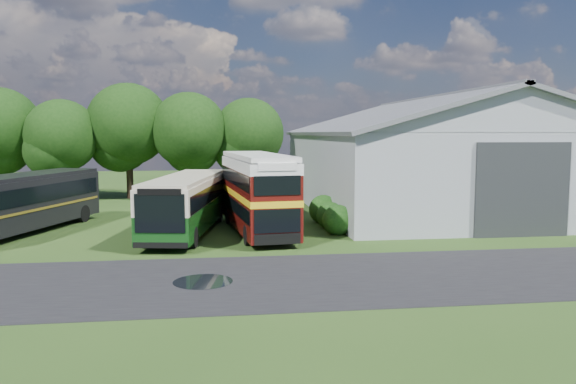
{
  "coord_description": "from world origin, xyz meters",
  "views": [
    {
      "loc": [
        -1.07,
        -23.42,
        5.47
      ],
      "look_at": [
        3.14,
        8.0,
        2.13
      ],
      "focal_mm": 35.0,
      "sensor_mm": 36.0,
      "label": 1
    }
  ],
  "objects": [
    {
      "name": "bus_dark_single",
      "position": [
        -11.43,
        8.57,
        1.72
      ],
      "size": [
        6.19,
        11.95,
        3.22
      ],
      "rotation": [
        0.0,
        0.0,
        -0.31
      ],
      "color": "black",
      "rests_on": "ground"
    },
    {
      "name": "puddle",
      "position": [
        -1.5,
        -3.0,
        0.0
      ],
      "size": [
        2.2,
        2.2,
        0.01
      ],
      "primitive_type": "cylinder",
      "color": "black",
      "rests_on": "ground"
    },
    {
      "name": "tree_right_a",
      "position": [
        -3.0,
        23.8,
        5.69
      ],
      "size": [
        6.26,
        6.26,
        8.83
      ],
      "color": "black",
      "rests_on": "ground"
    },
    {
      "name": "tree_right_b",
      "position": [
        2.0,
        24.6,
        5.44
      ],
      "size": [
        5.98,
        5.98,
        8.45
      ],
      "color": "black",
      "rests_on": "ground"
    },
    {
      "name": "shrub_front",
      "position": [
        5.6,
        6.0,
        0.0
      ],
      "size": [
        1.7,
        1.7,
        1.7
      ],
      "primitive_type": "sphere",
      "color": "#194714",
      "rests_on": "ground"
    },
    {
      "name": "tree_left_b",
      "position": [
        -13.0,
        23.5,
        5.25
      ],
      "size": [
        5.78,
        5.78,
        8.16
      ],
      "color": "black",
      "rests_on": "ground"
    },
    {
      "name": "shrub_mid",
      "position": [
        5.6,
        8.0,
        0.0
      ],
      "size": [
        1.6,
        1.6,
        1.6
      ],
      "primitive_type": "sphere",
      "color": "#194714",
      "rests_on": "ground"
    },
    {
      "name": "bus_maroon_double",
      "position": [
        1.31,
        7.11,
        2.17
      ],
      "size": [
        3.65,
        10.32,
        4.34
      ],
      "rotation": [
        0.0,
        0.0,
        0.11
      ],
      "color": "black",
      "rests_on": "ground"
    },
    {
      "name": "tree_left_a",
      "position": [
        -18.0,
        24.5,
        5.87
      ],
      "size": [
        6.46,
        6.46,
        9.12
      ],
      "color": "black",
      "rests_on": "ground"
    },
    {
      "name": "ground",
      "position": [
        0.0,
        0.0,
        0.0
      ],
      "size": [
        120.0,
        120.0,
        0.0
      ],
      "primitive_type": "plane",
      "color": "#1F3A12",
      "rests_on": "ground"
    },
    {
      "name": "shrub_back",
      "position": [
        5.6,
        10.0,
        0.0
      ],
      "size": [
        1.8,
        1.8,
        1.8
      ],
      "primitive_type": "sphere",
      "color": "#194714",
      "rests_on": "ground"
    },
    {
      "name": "tree_mid",
      "position": [
        -8.0,
        24.8,
        6.18
      ],
      "size": [
        6.8,
        6.8,
        9.6
      ],
      "color": "black",
      "rests_on": "ground"
    },
    {
      "name": "asphalt_road",
      "position": [
        3.0,
        -3.0,
        0.0
      ],
      "size": [
        60.0,
        8.0,
        0.02
      ],
      "primitive_type": "cube",
      "color": "black",
      "rests_on": "ground"
    },
    {
      "name": "storage_shed",
      "position": [
        15.0,
        15.98,
        4.17
      ],
      "size": [
        18.8,
        24.8,
        8.15
      ],
      "color": "gray",
      "rests_on": "ground"
    },
    {
      "name": "bus_green_single",
      "position": [
        -2.52,
        7.43,
        1.67
      ],
      "size": [
        4.48,
        11.67,
        3.14
      ],
      "rotation": [
        0.0,
        0.0,
        -0.17
      ],
      "color": "black",
      "rests_on": "ground"
    }
  ]
}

